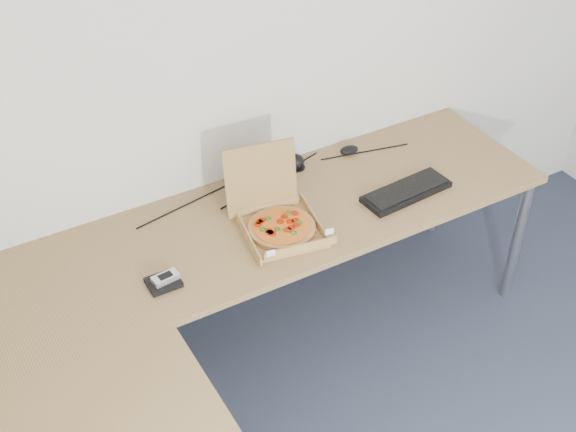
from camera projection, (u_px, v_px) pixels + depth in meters
desk at (240, 319)px, 2.83m from camera, size 2.50×2.20×0.73m
pizza_box at (280, 223)px, 3.16m from camera, size 0.30×0.35×0.31m
drinking_glass at (277, 181)px, 3.36m from camera, size 0.07×0.07×0.12m
keyboard at (406, 192)px, 3.37m from camera, size 0.41×0.17×0.03m
mouse at (349, 150)px, 3.62m from camera, size 0.11×0.09×0.03m
wallet at (164, 282)px, 2.93m from camera, size 0.12×0.10×0.02m
phone at (166, 278)px, 2.92m from camera, size 0.11×0.06×0.02m
dome_speaker at (296, 161)px, 3.52m from camera, size 0.08×0.08×0.07m
cable_bundle at (271, 180)px, 3.46m from camera, size 0.65×0.13×0.01m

